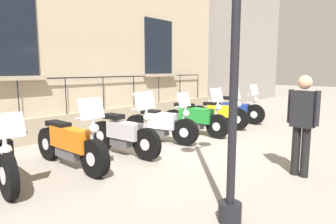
{
  "coord_description": "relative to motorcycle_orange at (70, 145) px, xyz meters",
  "views": [
    {
      "loc": [
        4.63,
        -5.39,
        1.83
      ],
      "look_at": [
        -0.02,
        0.0,
        0.8
      ],
      "focal_mm": 31.5,
      "sensor_mm": 36.0,
      "label": 1
    }
  ],
  "objects": [
    {
      "name": "motorcycle_blue",
      "position": [
        -0.01,
        6.37,
        0.0
      ],
      "size": [
        2.15,
        0.7,
        1.34
      ],
      "color": "black",
      "rests_on": "ground_plane"
    },
    {
      "name": "motorcycle_yellow",
      "position": [
        0.11,
        5.07,
        -0.01
      ],
      "size": [
        1.95,
        0.59,
        1.3
      ],
      "color": "black",
      "rests_on": "ground_plane"
    },
    {
      "name": "ground_plane",
      "position": [
        0.23,
        2.54,
        -0.45
      ],
      "size": [
        60.0,
        60.0,
        0.0
      ],
      "primitive_type": "plane",
      "color": "gray"
    },
    {
      "name": "motorcycle_green",
      "position": [
        0.09,
        3.85,
        0.02
      ],
      "size": [
        2.15,
        0.64,
        1.35
      ],
      "color": "black",
      "rests_on": "ground_plane"
    },
    {
      "name": "motorcycle_silver",
      "position": [
        0.12,
        1.21,
        0.01
      ],
      "size": [
        2.01,
        0.66,
        1.39
      ],
      "color": "black",
      "rests_on": "ground_plane"
    },
    {
      "name": "pedestrian_standing",
      "position": [
        3.38,
        2.36,
        0.54
      ],
      "size": [
        0.53,
        0.25,
        1.74
      ],
      "color": "black",
      "rests_on": "ground_plane"
    },
    {
      "name": "motorcycle_orange",
      "position": [
        0.0,
        0.0,
        0.0
      ],
      "size": [
        2.21,
        0.56,
        1.36
      ],
      "color": "black",
      "rests_on": "ground_plane"
    },
    {
      "name": "motorcycle_white",
      "position": [
        -0.04,
        2.57,
        -0.01
      ],
      "size": [
        2.04,
        0.78,
        1.29
      ],
      "color": "black",
      "rests_on": "ground_plane"
    }
  ]
}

